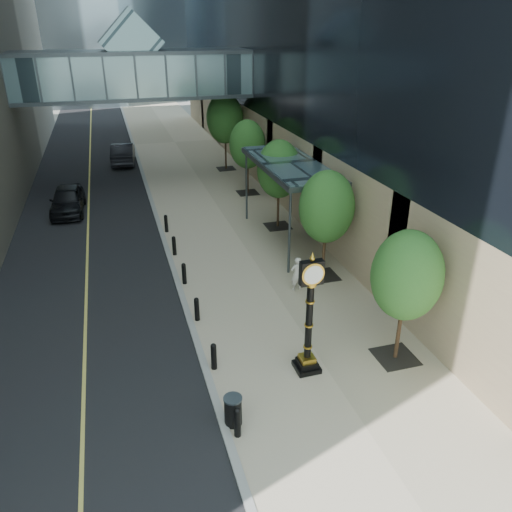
# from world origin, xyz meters

# --- Properties ---
(ground) EXTENTS (320.00, 320.00, 0.00)m
(ground) POSITION_xyz_m (0.00, 0.00, 0.00)
(ground) COLOR gray
(ground) RESTS_ON ground
(road) EXTENTS (8.00, 180.00, 0.02)m
(road) POSITION_xyz_m (-7.00, 40.00, 0.01)
(road) COLOR black
(road) RESTS_ON ground
(sidewalk) EXTENTS (8.00, 180.00, 0.06)m
(sidewalk) POSITION_xyz_m (1.00, 40.00, 0.03)
(sidewalk) COLOR tan
(sidewalk) RESTS_ON ground
(curb) EXTENTS (0.25, 180.00, 0.07)m
(curb) POSITION_xyz_m (-3.00, 40.00, 0.04)
(curb) COLOR gray
(curb) RESTS_ON ground
(skywalk) EXTENTS (17.00, 4.20, 5.80)m
(skywalk) POSITION_xyz_m (-3.00, 28.00, 7.71)
(skywalk) COLOR #466370
(skywalk) RESTS_ON ground
(entrance_canopy) EXTENTS (3.00, 8.00, 4.38)m
(entrance_canopy) POSITION_xyz_m (3.48, 14.00, 4.19)
(entrance_canopy) COLOR #383F44
(entrance_canopy) RESTS_ON ground
(bollard_row) EXTENTS (0.20, 16.20, 0.90)m
(bollard_row) POSITION_xyz_m (-2.70, 9.00, 0.51)
(bollard_row) COLOR black
(bollard_row) RESTS_ON sidewalk
(street_trees) EXTENTS (2.86, 28.61, 5.88)m
(street_trees) POSITION_xyz_m (3.60, 17.63, 3.59)
(street_trees) COLOR black
(street_trees) RESTS_ON sidewalk
(street_clock) EXTENTS (0.82, 0.82, 4.30)m
(street_clock) POSITION_xyz_m (0.33, 3.27, 1.92)
(street_clock) COLOR black
(street_clock) RESTS_ON sidewalk
(trash_bin) EXTENTS (0.63, 0.63, 0.90)m
(trash_bin) POSITION_xyz_m (-2.70, 1.51, 0.51)
(trash_bin) COLOR black
(trash_bin) RESTS_ON sidewalk
(pedestrian) EXTENTS (0.61, 0.44, 1.57)m
(pedestrian) POSITION_xyz_m (1.97, 8.62, 0.85)
(pedestrian) COLOR beige
(pedestrian) RESTS_ON sidewalk
(car_near) EXTENTS (2.09, 4.81, 1.61)m
(car_near) POSITION_xyz_m (-8.14, 22.05, 0.83)
(car_near) COLOR black
(car_near) RESTS_ON road
(car_far) EXTENTS (2.22, 5.22, 1.67)m
(car_far) POSITION_xyz_m (-4.20, 33.37, 0.86)
(car_far) COLOR black
(car_far) RESTS_ON road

